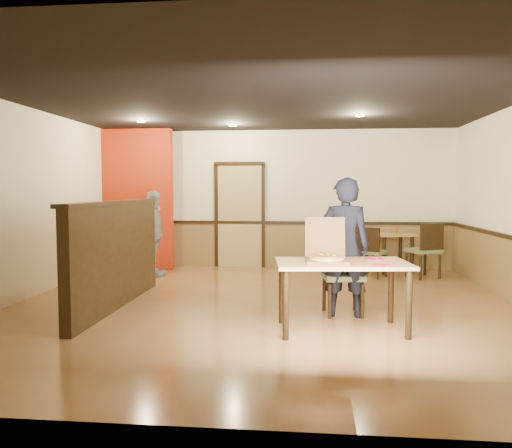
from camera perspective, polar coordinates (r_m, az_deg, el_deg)
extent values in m
plane|color=#AD7643|center=(6.91, 1.00, -9.40)|extent=(7.00, 7.00, 0.00)
plane|color=black|center=(6.83, 1.03, 14.11)|extent=(7.00, 7.00, 0.00)
plane|color=#FFF5C7|center=(10.22, 2.62, 2.87)|extent=(7.00, 0.00, 7.00)
plane|color=#FFF5C7|center=(7.83, -25.46, 2.14)|extent=(0.00, 7.00, 7.00)
cube|color=olive|center=(10.25, 2.60, -2.45)|extent=(7.00, 0.04, 0.90)
cube|color=black|center=(10.19, 2.60, 0.16)|extent=(7.00, 0.06, 0.06)
cube|color=tan|center=(10.26, -1.86, 0.92)|extent=(0.90, 0.06, 2.10)
cube|color=black|center=(7.04, -15.61, -3.50)|extent=(0.14, 3.00, 1.40)
cube|color=black|center=(6.98, -15.72, 2.36)|extent=(0.20, 3.10, 0.05)
cube|color=#AA260C|center=(10.30, -13.89, 2.76)|extent=(1.60, 0.20, 2.78)
cylinder|color=#FFEEB2|center=(9.04, -12.98, 11.39)|extent=(0.14, 0.14, 0.02)
cylinder|color=#FFEEB2|center=(9.37, -2.67, 11.22)|extent=(0.14, 0.14, 0.02)
cylinder|color=#FFEEB2|center=(8.33, 11.77, 12.06)|extent=(0.14, 0.14, 0.02)
cube|color=tan|center=(5.70, 9.80, -4.46)|extent=(1.55, 1.00, 0.04)
cylinder|color=black|center=(5.36, 3.42, -9.24)|extent=(0.07, 0.07, 0.75)
cylinder|color=black|center=(6.02, 2.96, -7.76)|extent=(0.07, 0.07, 0.75)
cylinder|color=black|center=(5.61, 17.08, -8.82)|extent=(0.07, 0.07, 0.75)
cylinder|color=black|center=(6.24, 15.17, -7.48)|extent=(0.07, 0.07, 0.75)
cube|color=#626E40|center=(6.48, 9.91, -5.89)|extent=(0.55, 0.55, 0.06)
cube|color=black|center=(6.66, 9.55, -3.28)|extent=(0.47, 0.10, 0.47)
cylinder|color=black|center=(6.30, 8.42, -8.75)|extent=(0.05, 0.05, 0.43)
cylinder|color=black|center=(6.69, 7.80, -7.99)|extent=(0.05, 0.05, 0.43)
cylinder|color=black|center=(6.38, 12.07, -8.63)|extent=(0.05, 0.05, 0.43)
cylinder|color=black|center=(6.77, 11.24, -7.89)|extent=(0.05, 0.05, 0.43)
cube|color=#626E40|center=(9.35, 13.17, -3.14)|extent=(0.62, 0.62, 0.06)
cube|color=black|center=(9.13, 12.68, -1.74)|extent=(0.40, 0.26, 0.44)
cylinder|color=black|center=(9.49, 14.64, -4.63)|extent=(0.04, 0.04, 0.40)
cylinder|color=black|center=(9.14, 13.77, -4.94)|extent=(0.04, 0.04, 0.40)
cylinder|color=black|center=(9.63, 12.55, -4.47)|extent=(0.04, 0.04, 0.40)
cylinder|color=black|center=(9.29, 11.61, -4.77)|extent=(0.04, 0.04, 0.40)
cube|color=#626E40|center=(9.50, 18.57, -2.88)|extent=(0.66, 0.66, 0.06)
cube|color=black|center=(9.30, 19.45, -1.38)|extent=(0.45, 0.24, 0.48)
cylinder|color=black|center=(9.83, 18.76, -4.32)|extent=(0.05, 0.05, 0.43)
cylinder|color=black|center=(9.51, 20.27, -4.63)|extent=(0.05, 0.05, 0.43)
cylinder|color=black|center=(9.58, 16.80, -4.48)|extent=(0.05, 0.05, 0.43)
cylinder|color=black|center=(9.26, 18.29, -4.81)|extent=(0.05, 0.05, 0.43)
cube|color=tan|center=(9.93, 15.36, -1.14)|extent=(0.84, 0.84, 0.04)
cylinder|color=black|center=(9.62, 14.41, -3.55)|extent=(0.07, 0.07, 0.72)
cylinder|color=black|center=(10.12, 13.30, -3.16)|extent=(0.07, 0.07, 0.72)
cylinder|color=black|center=(9.82, 17.40, -3.45)|extent=(0.07, 0.07, 0.72)
cylinder|color=black|center=(10.32, 16.16, -3.07)|extent=(0.07, 0.07, 0.72)
imported|color=black|center=(6.35, 10.08, -2.65)|extent=(0.65, 0.44, 1.75)
imported|color=#94939B|center=(9.34, -11.65, -1.07)|extent=(0.45, 0.95, 1.58)
cube|color=brown|center=(5.62, 8.09, -4.19)|extent=(0.48, 0.48, 0.03)
cube|color=brown|center=(5.85, 7.90, -1.46)|extent=(0.46, 0.10, 0.45)
cylinder|color=#E19051|center=(5.61, 8.09, -3.89)|extent=(0.49, 0.49, 0.03)
cube|color=red|center=(5.51, 14.23, -4.58)|extent=(0.24, 0.24, 0.00)
cylinder|color=silver|center=(5.50, 13.92, -4.52)|extent=(0.04, 0.17, 0.01)
cube|color=silver|center=(5.51, 14.54, -4.54)|extent=(0.05, 0.18, 0.00)
cube|color=red|center=(6.00, 13.38, -3.88)|extent=(0.23, 0.23, 0.00)
cylinder|color=silver|center=(5.99, 13.10, -3.82)|extent=(0.03, 0.18, 0.01)
cube|color=silver|center=(6.00, 13.67, -3.84)|extent=(0.04, 0.19, 0.00)
cylinder|color=#8E5719|center=(9.83, 15.65, -0.63)|extent=(0.06, 0.06, 0.15)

